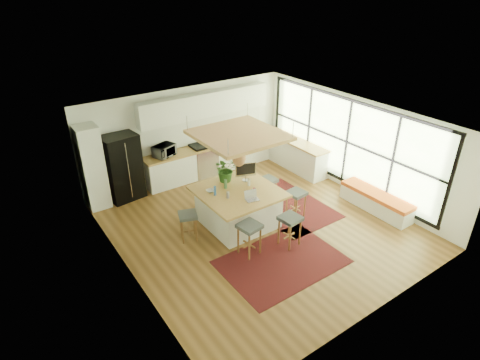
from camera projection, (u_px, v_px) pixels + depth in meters
floor at (258, 225)px, 9.91m from camera, size 7.00×7.00×0.00m
ceiling at (261, 121)px, 8.65m from camera, size 7.00×7.00×0.00m
wall_back at (188, 132)px, 11.82m from camera, size 6.50×0.00×6.50m
wall_front at (385, 254)px, 6.74m from camera, size 6.50×0.00×6.50m
wall_left at (125, 221)px, 7.64m from camera, size 0.00×7.00×7.00m
wall_right at (353, 145)px, 10.93m from camera, size 0.00×7.00×7.00m
window_wall at (353, 144)px, 10.89m from camera, size 0.10×6.20×2.60m
pantry at (92, 168)px, 10.20m from camera, size 0.55×0.60×2.25m
back_counter_base at (210, 159)px, 12.29m from camera, size 4.20×0.60×0.88m
back_counter_top at (210, 145)px, 12.07m from camera, size 4.24×0.64×0.05m
backsplash at (204, 129)px, 12.08m from camera, size 4.20×0.02×0.80m
upper_cabinets at (206, 104)px, 11.59m from camera, size 4.20×0.34×0.70m
range at (203, 159)px, 12.14m from camera, size 0.76×0.62×1.00m
right_counter_base at (294, 154)px, 12.64m from camera, size 0.60×2.50×0.88m
right_counter_top at (295, 140)px, 12.42m from camera, size 0.64×2.54×0.05m
window_bench at (376, 201)px, 10.42m from camera, size 0.52×2.00×0.50m
ceiling_panel at (239, 146)px, 9.09m from camera, size 1.86×1.86×0.80m
rug_near at (282, 262)px, 8.64m from camera, size 2.60×1.80×0.01m
rug_right at (286, 206)px, 10.70m from camera, size 1.80×2.60×0.01m
fridge at (122, 167)px, 10.70m from camera, size 0.99×0.82×1.83m
island at (238, 207)px, 9.76m from camera, size 1.85×1.85×0.93m
stool_near_left at (249, 240)px, 8.76m from camera, size 0.52×0.52×0.76m
stool_near_right at (289, 231)px, 9.04m from camera, size 0.49×0.49×0.75m
stool_right_front at (296, 204)px, 10.10m from camera, size 0.46×0.46×0.71m
stool_right_back at (268, 190)px, 10.72m from camera, size 0.45×0.45×0.71m
stool_left_side at (188, 226)px, 9.23m from camera, size 0.53×0.53×0.69m
laptop at (252, 196)px, 9.09m from camera, size 0.37×0.38×0.23m
monitor at (246, 171)px, 9.88m from camera, size 0.57×0.37×0.50m
microwave at (164, 149)px, 11.23m from camera, size 0.68×0.52×0.41m
island_plant at (226, 172)px, 9.87m from camera, size 0.59×0.65×0.50m
island_bowl at (210, 191)px, 9.48m from camera, size 0.20×0.20×0.05m
island_bottle_0 at (216, 192)px, 9.30m from camera, size 0.07×0.07×0.19m
island_bottle_1 at (227, 194)px, 9.19m from camera, size 0.07×0.07×0.19m
island_bottle_2 at (254, 189)px, 9.41m from camera, size 0.07×0.07×0.19m
island_bottle_3 at (249, 182)px, 9.72m from camera, size 0.07×0.07×0.19m
island_bottle_4 at (225, 185)px, 9.58m from camera, size 0.07×0.07×0.19m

